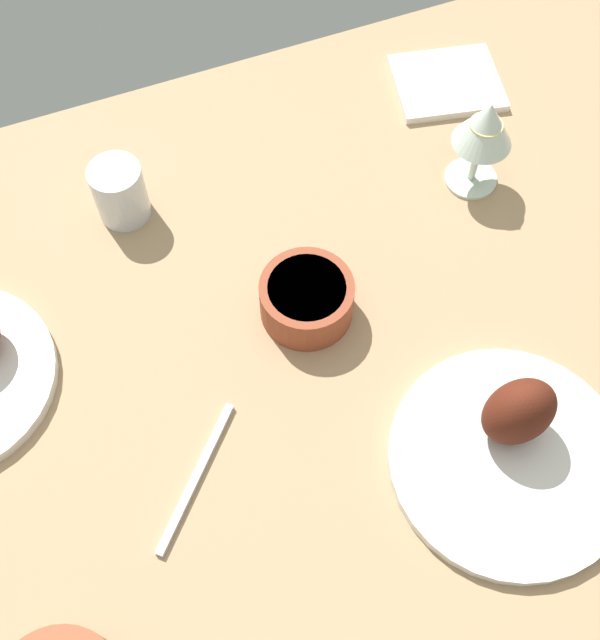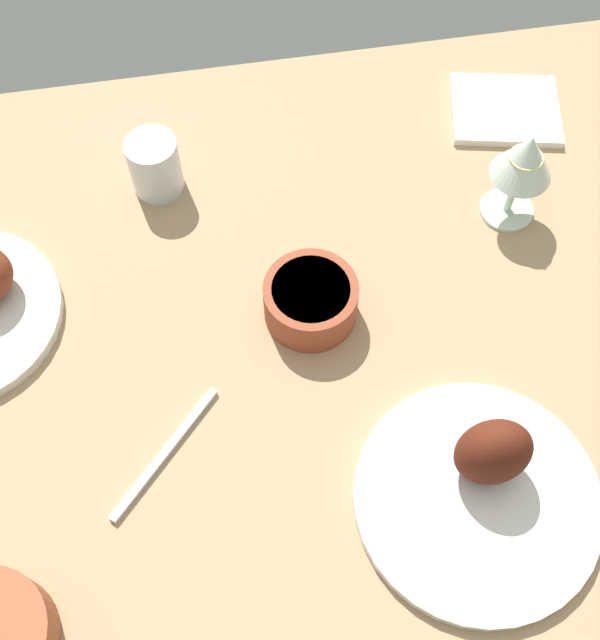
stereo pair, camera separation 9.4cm
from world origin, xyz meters
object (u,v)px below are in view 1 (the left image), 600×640
(bowl_potatoes, at_px, (307,298))
(fork_loose, at_px, (196,477))
(water_tumbler, at_px, (120,192))
(plate_far_side, at_px, (512,446))
(folded_napkin, at_px, (447,83))
(wine_glass, at_px, (485,128))

(bowl_potatoes, bearing_deg, fork_loose, -141.53)
(water_tumbler, bearing_deg, fork_loose, -93.86)
(plate_far_side, relative_size, folded_napkin, 1.78)
(plate_far_side, height_order, fork_loose, plate_far_side)
(water_tumbler, relative_size, fork_loose, 0.46)
(water_tumbler, xyz_separation_m, folded_napkin, (0.49, 0.05, -0.04))
(wine_glass, bearing_deg, folded_napkin, 73.95)
(wine_glass, distance_m, folded_napkin, 0.20)
(bowl_potatoes, xyz_separation_m, wine_glass, (0.28, 0.11, 0.07))
(wine_glass, relative_size, folded_napkin, 0.94)
(bowl_potatoes, height_order, water_tumbler, water_tumbler)
(wine_glass, bearing_deg, fork_loose, -151.23)
(plate_far_side, bearing_deg, bowl_potatoes, 119.01)
(plate_far_side, relative_size, bowl_potatoes, 2.35)
(water_tumbler, height_order, fork_loose, water_tumbler)
(wine_glass, distance_m, water_tumbler, 0.46)
(fork_loose, bearing_deg, water_tumbler, 39.56)
(plate_far_side, height_order, water_tumbler, plate_far_side)
(wine_glass, bearing_deg, water_tumbler, 165.02)
(plate_far_side, height_order, wine_glass, wine_glass)
(bowl_potatoes, height_order, folded_napkin, bowl_potatoes)
(plate_far_side, relative_size, water_tumbler, 3.22)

